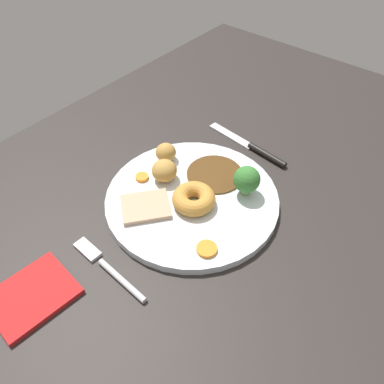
# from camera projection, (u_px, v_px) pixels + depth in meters

# --- Properties ---
(dining_table) EXTENTS (1.20, 0.84, 0.04)m
(dining_table) POSITION_uv_depth(u_px,v_px,m) (213.00, 205.00, 0.68)
(dining_table) COLOR #2B2623
(dining_table) RESTS_ON ground
(dinner_plate) EXTENTS (0.29, 0.29, 0.01)m
(dinner_plate) POSITION_uv_depth(u_px,v_px,m) (192.00, 199.00, 0.65)
(dinner_plate) COLOR white
(dinner_plate) RESTS_ON dining_table
(gravy_pool) EXTENTS (0.10, 0.10, 0.00)m
(gravy_pool) POSITION_uv_depth(u_px,v_px,m) (215.00, 174.00, 0.68)
(gravy_pool) COLOR #563819
(gravy_pool) RESTS_ON dinner_plate
(meat_slice_main) EXTENTS (0.10, 0.10, 0.01)m
(meat_slice_main) POSITION_uv_depth(u_px,v_px,m) (145.00, 207.00, 0.63)
(meat_slice_main) COLOR tan
(meat_slice_main) RESTS_ON dinner_plate
(yorkshire_pudding) EXTENTS (0.07, 0.07, 0.03)m
(yorkshire_pudding) POSITION_uv_depth(u_px,v_px,m) (194.00, 199.00, 0.63)
(yorkshire_pudding) COLOR #C68938
(yorkshire_pudding) RESTS_ON dinner_plate
(roast_potato_left) EXTENTS (0.06, 0.06, 0.04)m
(roast_potato_left) POSITION_uv_depth(u_px,v_px,m) (164.00, 171.00, 0.67)
(roast_potato_left) COLOR #BC8C42
(roast_potato_left) RESTS_ON dinner_plate
(roast_potato_right) EXTENTS (0.05, 0.05, 0.03)m
(roast_potato_right) POSITION_uv_depth(u_px,v_px,m) (166.00, 152.00, 0.70)
(roast_potato_right) COLOR #BC8C42
(roast_potato_right) RESTS_ON dinner_plate
(carrot_coin_front) EXTENTS (0.03, 0.03, 0.01)m
(carrot_coin_front) POSITION_uv_depth(u_px,v_px,m) (207.00, 249.00, 0.57)
(carrot_coin_front) COLOR orange
(carrot_coin_front) RESTS_ON dinner_plate
(carrot_coin_back) EXTENTS (0.02, 0.02, 0.01)m
(carrot_coin_back) POSITION_uv_depth(u_px,v_px,m) (142.00, 177.00, 0.68)
(carrot_coin_back) COLOR orange
(carrot_coin_back) RESTS_ON dinner_plate
(broccoli_floret) EXTENTS (0.04, 0.04, 0.05)m
(broccoli_floret) POSITION_uv_depth(u_px,v_px,m) (247.00, 180.00, 0.63)
(broccoli_floret) COLOR #8CB766
(broccoli_floret) RESTS_ON dinner_plate
(fork) EXTENTS (0.02, 0.15, 0.01)m
(fork) POSITION_uv_depth(u_px,v_px,m) (108.00, 268.00, 0.56)
(fork) COLOR silver
(fork) RESTS_ON dining_table
(knife) EXTENTS (0.03, 0.19, 0.01)m
(knife) POSITION_uv_depth(u_px,v_px,m) (253.00, 148.00, 0.75)
(knife) COLOR black
(knife) RESTS_ON dining_table
(folded_napkin) EXTENTS (0.12, 0.10, 0.01)m
(folded_napkin) POSITION_uv_depth(u_px,v_px,m) (32.00, 295.00, 0.53)
(folded_napkin) COLOR red
(folded_napkin) RESTS_ON dining_table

